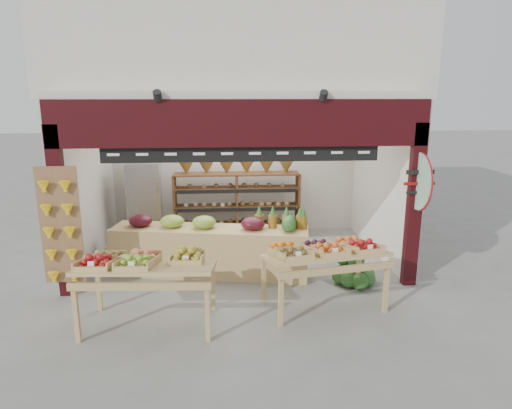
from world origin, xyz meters
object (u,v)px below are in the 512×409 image
at_px(refrigerator, 145,203).
at_px(display_table_left, 139,264).
at_px(back_shelving, 237,188).
at_px(mid_counter, 210,249).
at_px(display_table_right, 324,252).
at_px(watermelon_pile, 354,272).
at_px(cardboard_stack, 129,248).

distance_m(refrigerator, display_table_left, 3.59).
xyz_separation_m(back_shelving, mid_counter, (-0.54, -2.06, -0.64)).
height_order(refrigerator, mid_counter, refrigerator).
bearing_deg(refrigerator, display_table_left, -86.33).
distance_m(display_table_right, watermelon_pile, 1.23).
xyz_separation_m(mid_counter, display_table_right, (1.69, -1.37, 0.39)).
relative_size(display_table_left, display_table_right, 0.99).
bearing_deg(mid_counter, cardboard_stack, 150.76).
bearing_deg(back_shelving, display_table_left, -110.79).
bearing_deg(cardboard_stack, display_table_right, -34.62).
relative_size(cardboard_stack, watermelon_pile, 1.34).
bearing_deg(watermelon_pile, cardboard_stack, 159.60).
relative_size(refrigerator, display_table_right, 0.93).
distance_m(refrigerator, cardboard_stack, 1.18).
xyz_separation_m(refrigerator, watermelon_pile, (3.77, -2.44, -0.66)).
bearing_deg(display_table_left, display_table_right, 7.69).
xyz_separation_m(display_table_left, watermelon_pile, (3.28, 1.12, -0.67)).
relative_size(cardboard_stack, display_table_right, 0.53).
height_order(cardboard_stack, display_table_right, display_table_right).
bearing_deg(display_table_right, refrigerator, 133.66).
height_order(mid_counter, display_table_right, display_table_right).
bearing_deg(display_table_left, back_shelving, 69.21).
xyz_separation_m(back_shelving, display_table_left, (-1.43, -3.78, -0.23)).
xyz_separation_m(back_shelving, watermelon_pile, (1.85, -2.66, -0.91)).
relative_size(back_shelving, refrigerator, 1.57).
distance_m(refrigerator, display_table_right, 4.44).
distance_m(back_shelving, refrigerator, 1.95).
bearing_deg(mid_counter, display_table_right, -39.01).
distance_m(back_shelving, mid_counter, 2.23).
relative_size(back_shelving, watermelon_pile, 3.70).
bearing_deg(display_table_right, display_table_left, -172.31).
distance_m(refrigerator, mid_counter, 2.33).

